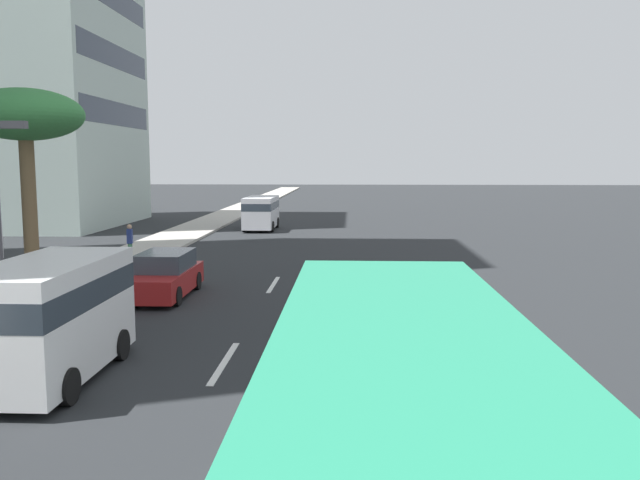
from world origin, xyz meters
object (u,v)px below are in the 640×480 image
(pedestrian_near_lamp, at_px, (130,241))
(palm_tree, at_px, (25,119))
(minibus_second, at_px, (401,477))
(street_lamp, at_px, (1,197))
(car_lead, at_px, (165,276))
(van_fourth, at_px, (49,313))
(van_fifth, at_px, (261,211))

(pedestrian_near_lamp, height_order, palm_tree, palm_tree)
(minibus_second, xyz_separation_m, street_lamp, (11.14, 9.69, 1.92))
(car_lead, distance_m, palm_tree, 7.08)
(pedestrian_near_lamp, relative_size, palm_tree, 0.24)
(pedestrian_near_lamp, xyz_separation_m, street_lamp, (-11.86, -0.70, 2.61))
(minibus_second, bearing_deg, van_fourth, 42.23)
(minibus_second, xyz_separation_m, van_fourth, (7.52, 6.82, -0.31))
(pedestrian_near_lamp, distance_m, palm_tree, 8.48)
(van_fourth, height_order, palm_tree, palm_tree)
(palm_tree, height_order, street_lamp, palm_tree)
(van_fifth, xyz_separation_m, pedestrian_near_lamp, (-15.37, 3.83, -0.22))
(palm_tree, bearing_deg, street_lamp, -160.34)
(car_lead, distance_m, street_lamp, 6.45)
(minibus_second, xyz_separation_m, pedestrian_near_lamp, (23.00, 10.39, -0.69))
(van_fifth, relative_size, palm_tree, 0.72)
(van_fourth, xyz_separation_m, van_fifth, (30.85, -0.27, -0.16))
(car_lead, relative_size, palm_tree, 0.64)
(pedestrian_near_lamp, bearing_deg, street_lamp, 174.93)
(van_fourth, relative_size, pedestrian_near_lamp, 2.85)
(van_fifth, relative_size, street_lamp, 0.89)
(minibus_second, height_order, pedestrian_near_lamp, minibus_second)
(minibus_second, bearing_deg, palm_tree, 35.35)
(car_lead, height_order, palm_tree, palm_tree)
(car_lead, xyz_separation_m, minibus_second, (-16.11, -6.84, 1.03))
(van_fifth, bearing_deg, pedestrian_near_lamp, -14.01)
(pedestrian_near_lamp, xyz_separation_m, palm_tree, (-6.78, 1.12, 4.97))
(car_lead, xyz_separation_m, street_lamp, (-4.97, 2.86, 2.95))
(van_fourth, distance_m, van_fifth, 30.86)
(minibus_second, xyz_separation_m, van_fifth, (38.37, 6.55, -0.47))
(minibus_second, relative_size, van_fifth, 1.40)
(minibus_second, distance_m, pedestrian_near_lamp, 25.25)
(minibus_second, height_order, street_lamp, street_lamp)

